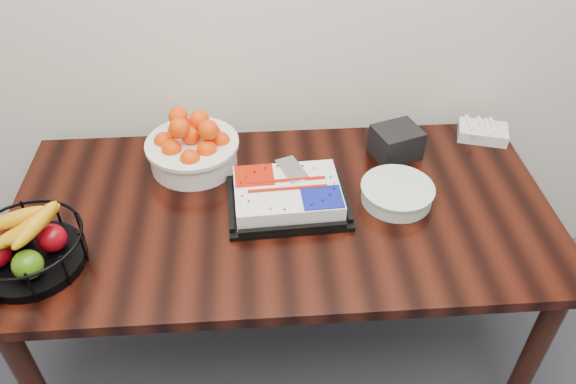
{
  "coord_description": "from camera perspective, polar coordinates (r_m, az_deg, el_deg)",
  "views": [
    {
      "loc": [
        -0.08,
        0.61,
        2.0
      ],
      "look_at": [
        0.02,
        1.98,
        0.83
      ],
      "focal_mm": 35.0,
      "sensor_mm": 36.0,
      "label": 1
    }
  ],
  "objects": [
    {
      "name": "napkin_box",
      "position": [
        2.1,
        10.93,
        4.96
      ],
      "size": [
        0.2,
        0.18,
        0.11
      ],
      "primitive_type": "cube",
      "rotation": [
        0.0,
        0.0,
        0.32
      ],
      "color": "black",
      "rests_on": "table"
    },
    {
      "name": "cake_tray",
      "position": [
        1.85,
        -0.06,
        -0.4
      ],
      "size": [
        0.41,
        0.33,
        0.08
      ],
      "color": "black",
      "rests_on": "table"
    },
    {
      "name": "table",
      "position": [
        1.93,
        -0.66,
        -3.43
      ],
      "size": [
        1.8,
        0.9,
        0.75
      ],
      "color": "black",
      "rests_on": "ground"
    },
    {
      "name": "tangerine_bowl",
      "position": [
        2.02,
        -9.71,
        4.79
      ],
      "size": [
        0.33,
        0.33,
        0.21
      ],
      "color": "white",
      "rests_on": "table"
    },
    {
      "name": "fork_bag",
      "position": [
        2.3,
        19.17,
        5.8
      ],
      "size": [
        0.21,
        0.17,
        0.05
      ],
      "color": "silver",
      "rests_on": "table"
    },
    {
      "name": "plate_stack",
      "position": [
        1.91,
        11.0,
        -0.14
      ],
      "size": [
        0.25,
        0.25,
        0.06
      ],
      "color": "white",
      "rests_on": "table"
    },
    {
      "name": "fruit_basket",
      "position": [
        1.8,
        -24.95,
        -5.05
      ],
      "size": [
        0.33,
        0.33,
        0.18
      ],
      "color": "black",
      "rests_on": "table"
    }
  ]
}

